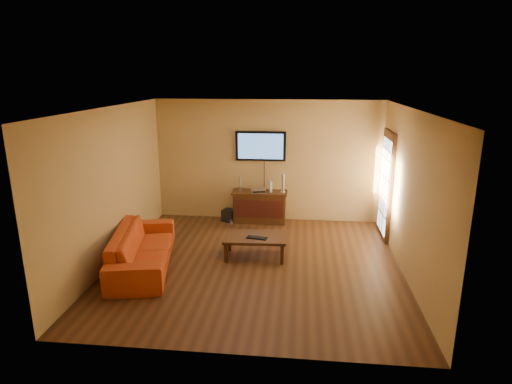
# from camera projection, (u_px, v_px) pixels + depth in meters

# --- Properties ---
(ground_plane) EXTENTS (5.00, 5.00, 0.00)m
(ground_plane) POSITION_uv_depth(u_px,v_px,m) (255.00, 265.00, 7.49)
(ground_plane) COLOR #3C2210
(ground_plane) RESTS_ON ground
(room_walls) EXTENTS (5.00, 5.00, 5.00)m
(room_walls) POSITION_uv_depth(u_px,v_px,m) (259.00, 163.00, 7.64)
(room_walls) COLOR tan
(room_walls) RESTS_ON ground
(french_door) EXTENTS (0.07, 1.02, 2.22)m
(french_door) POSITION_uv_depth(u_px,v_px,m) (386.00, 186.00, 8.59)
(french_door) COLOR #391E0D
(french_door) RESTS_ON ground
(media_console) EXTENTS (1.22, 0.47, 0.70)m
(media_console) POSITION_uv_depth(u_px,v_px,m) (260.00, 207.00, 9.58)
(media_console) COLOR #391E0D
(media_console) RESTS_ON ground
(television) EXTENTS (1.11, 0.08, 0.66)m
(television) POSITION_uv_depth(u_px,v_px,m) (261.00, 146.00, 9.41)
(television) COLOR black
(television) RESTS_ON ground
(coffee_table) EXTENTS (1.14, 0.71, 0.41)m
(coffee_table) POSITION_uv_depth(u_px,v_px,m) (255.00, 239.00, 7.71)
(coffee_table) COLOR #391E0D
(coffee_table) RESTS_ON ground
(sofa) EXTENTS (1.12, 2.37, 0.89)m
(sofa) POSITION_uv_depth(u_px,v_px,m) (142.00, 242.00, 7.33)
(sofa) COLOR #C04115
(sofa) RESTS_ON ground
(speaker_left) EXTENTS (0.09, 0.09, 0.32)m
(speaker_left) POSITION_uv_depth(u_px,v_px,m) (240.00, 184.00, 9.53)
(speaker_left) COLOR silver
(speaker_left) RESTS_ON media_console
(speaker_right) EXTENTS (0.11, 0.11, 0.40)m
(speaker_right) POSITION_uv_depth(u_px,v_px,m) (283.00, 184.00, 9.39)
(speaker_right) COLOR silver
(speaker_right) RESTS_ON media_console
(av_receiver) EXTENTS (0.36, 0.29, 0.07)m
(av_receiver) POSITION_uv_depth(u_px,v_px,m) (259.00, 191.00, 9.43)
(av_receiver) COLOR silver
(av_receiver) RESTS_ON media_console
(game_console) EXTENTS (0.09, 0.18, 0.24)m
(game_console) POSITION_uv_depth(u_px,v_px,m) (271.00, 186.00, 9.46)
(game_console) COLOR white
(game_console) RESTS_ON media_console
(subwoofer) EXTENTS (0.34, 0.34, 0.27)m
(subwoofer) POSITION_uv_depth(u_px,v_px,m) (229.00, 215.00, 9.69)
(subwoofer) COLOR black
(subwoofer) RESTS_ON ground
(bottle) EXTENTS (0.06, 0.06, 0.18)m
(bottle) POSITION_uv_depth(u_px,v_px,m) (231.00, 224.00, 9.30)
(bottle) COLOR white
(bottle) RESTS_ON ground
(keyboard) EXTENTS (0.39, 0.21, 0.02)m
(keyboard) POSITION_uv_depth(u_px,v_px,m) (257.00, 238.00, 7.60)
(keyboard) COLOR black
(keyboard) RESTS_ON coffee_table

